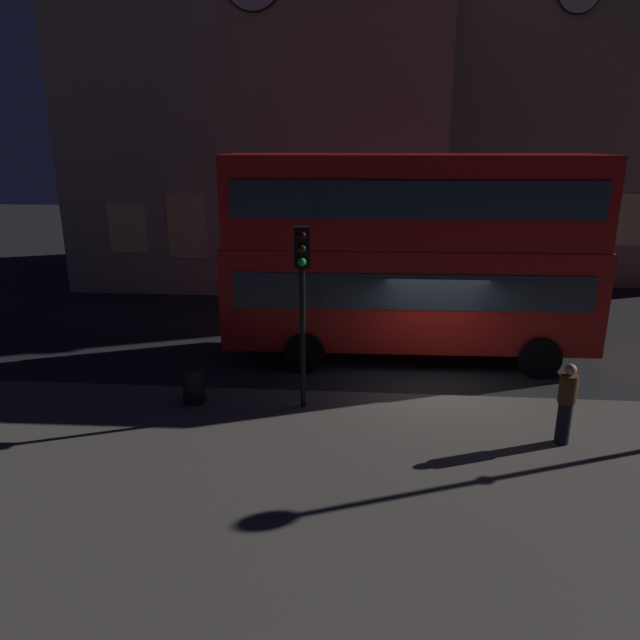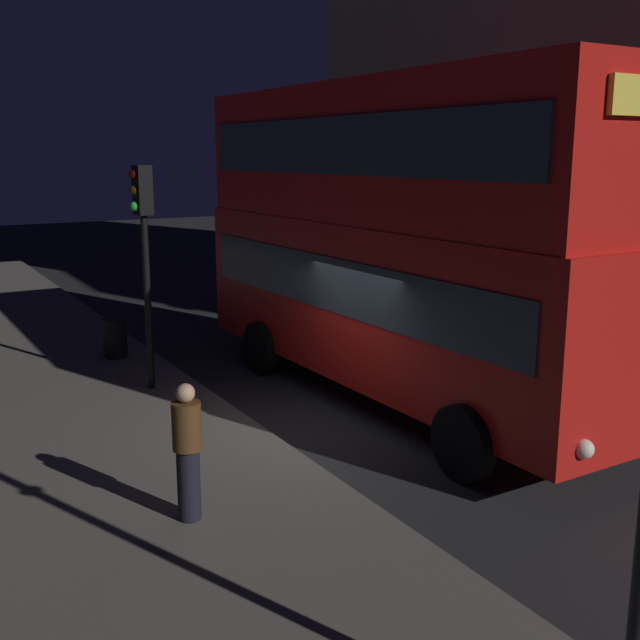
% 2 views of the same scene
% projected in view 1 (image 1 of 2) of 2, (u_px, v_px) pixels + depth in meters
% --- Properties ---
extents(ground_plane, '(80.00, 80.00, 0.00)m').
position_uv_depth(ground_plane, '(436.00, 388.00, 14.27)').
color(ground_plane, '#232326').
extents(sidewalk_slab, '(44.00, 7.74, 0.12)m').
position_uv_depth(sidewalk_slab, '(465.00, 493.00, 9.92)').
color(sidewalk_slab, '#5B564F').
rests_on(sidewalk_slab, ground).
extents(building_with_clock, '(14.43, 9.72, 16.75)m').
position_uv_depth(building_with_clock, '(265.00, 75.00, 24.74)').
color(building_with_clock, tan).
rests_on(building_with_clock, ground).
extents(building_plain_facade, '(14.80, 8.37, 14.94)m').
position_uv_depth(building_plain_facade, '(525.00, 100.00, 25.89)').
color(building_plain_facade, tan).
rests_on(building_plain_facade, ground).
extents(double_decker_bus, '(9.82, 2.93, 5.42)m').
position_uv_depth(double_decker_bus, '(409.00, 249.00, 15.43)').
color(double_decker_bus, red).
rests_on(double_decker_bus, ground).
extents(traffic_light_near_kerb, '(0.35, 0.38, 3.97)m').
position_uv_depth(traffic_light_near_kerb, '(302.00, 281.00, 12.15)').
color(traffic_light_near_kerb, black).
rests_on(traffic_light_near_kerb, sidewalk_slab).
extents(pedestrian, '(0.34, 0.34, 1.64)m').
position_uv_depth(pedestrian, '(566.00, 403.00, 11.19)').
color(pedestrian, black).
rests_on(pedestrian, sidewalk_slab).
extents(litter_bin, '(0.49, 0.49, 0.81)m').
position_uv_depth(litter_bin, '(194.00, 385.00, 13.10)').
color(litter_bin, black).
rests_on(litter_bin, sidewalk_slab).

